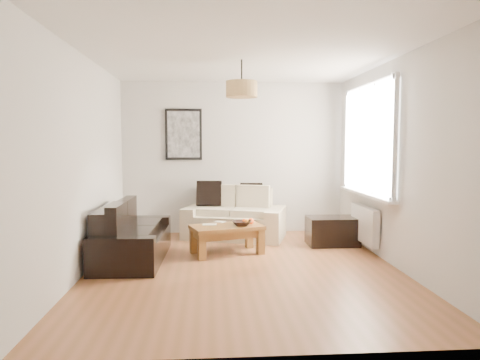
{
  "coord_description": "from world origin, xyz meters",
  "views": [
    {
      "loc": [
        -0.41,
        -5.27,
        1.54
      ],
      "look_at": [
        0.0,
        0.6,
        1.05
      ],
      "focal_mm": 32.54,
      "sensor_mm": 36.0,
      "label": 1
    }
  ],
  "objects": [
    {
      "name": "pendant_shade",
      "position": [
        0.0,
        0.3,
        2.23
      ],
      "size": [
        0.4,
        0.4,
        0.2
      ],
      "primitive_type": "cylinder",
      "color": "tan",
      "rests_on": "ceiling"
    },
    {
      "name": "wall_right",
      "position": [
        1.9,
        0.0,
        1.3
      ],
      "size": [
        0.04,
        4.5,
        2.6
      ],
      "primitive_type": null,
      "color": "silver",
      "rests_on": "floor"
    },
    {
      "name": "cushion_right",
      "position": [
        0.29,
        1.97,
        0.69
      ],
      "size": [
        0.39,
        0.18,
        0.37
      ],
      "primitive_type": "cube",
      "rotation": [
        0.0,
        0.0,
        -0.17
      ],
      "color": "black",
      "rests_on": "loveseat_cream"
    },
    {
      "name": "floor",
      "position": [
        0.0,
        0.0,
        0.0
      ],
      "size": [
        4.5,
        4.5,
        0.0
      ],
      "primitive_type": "plane",
      "color": "brown",
      "rests_on": "ground"
    },
    {
      "name": "ottoman",
      "position": [
        1.45,
        1.16,
        0.21
      ],
      "size": [
        0.75,
        0.49,
        0.43
      ],
      "primitive_type": "cube",
      "rotation": [
        0.0,
        0.0,
        -0.0
      ],
      "color": "black",
      "rests_on": "floor"
    },
    {
      "name": "coffee_table",
      "position": [
        -0.18,
        0.74,
        0.2
      ],
      "size": [
        1.09,
        0.8,
        0.4
      ],
      "primitive_type": null,
      "rotation": [
        0.0,
        0.0,
        0.3
      ],
      "color": "brown",
      "rests_on": "floor"
    },
    {
      "name": "loveseat_cream",
      "position": [
        -0.01,
        1.78,
        0.4
      ],
      "size": [
        1.78,
        1.3,
        0.79
      ],
      "primitive_type": null,
      "rotation": [
        0.0,
        0.0,
        -0.3
      ],
      "color": "beige",
      "rests_on": "floor"
    },
    {
      "name": "wall_back",
      "position": [
        0.0,
        2.25,
        1.3
      ],
      "size": [
        3.8,
        0.04,
        2.6
      ],
      "primitive_type": null,
      "color": "silver",
      "rests_on": "floor"
    },
    {
      "name": "ceiling",
      "position": [
        0.0,
        0.0,
        2.6
      ],
      "size": [
        3.8,
        4.5,
        0.0
      ],
      "primitive_type": null,
      "color": "white",
      "rests_on": "floor"
    },
    {
      "name": "poster",
      "position": [
        -0.85,
        2.22,
        1.7
      ],
      "size": [
        0.62,
        0.04,
        0.87
      ],
      "primitive_type": null,
      "color": "black",
      "rests_on": "wall_back"
    },
    {
      "name": "sofa_leather",
      "position": [
        -1.43,
        0.49,
        0.36
      ],
      "size": [
        0.84,
        1.66,
        0.71
      ],
      "primitive_type": null,
      "rotation": [
        0.0,
        0.0,
        1.54
      ],
      "color": "black",
      "rests_on": "floor"
    },
    {
      "name": "window_bay",
      "position": [
        1.86,
        0.8,
        1.6
      ],
      "size": [
        0.14,
        1.9,
        1.6
      ],
      "primitive_type": null,
      "color": "white",
      "rests_on": "wall_right"
    },
    {
      "name": "papers",
      "position": [
        -0.42,
        0.82,
        0.4
      ],
      "size": [
        0.21,
        0.15,
        0.01
      ],
      "primitive_type": "cube",
      "rotation": [
        0.0,
        0.0,
        -0.05
      ],
      "color": "beige",
      "rests_on": "coffee_table"
    },
    {
      "name": "orange_a",
      "position": [
        0.11,
        0.82,
        0.44
      ],
      "size": [
        0.09,
        0.09,
        0.07
      ],
      "primitive_type": "sphere",
      "rotation": [
        0.0,
        0.0,
        0.35
      ],
      "color": "orange",
      "rests_on": "fruit_bowl"
    },
    {
      "name": "orange_c",
      "position": [
        0.08,
        0.85,
        0.44
      ],
      "size": [
        0.08,
        0.08,
        0.07
      ],
      "primitive_type": "sphere",
      "rotation": [
        0.0,
        0.0,
        -0.2
      ],
      "color": "#E54C13",
      "rests_on": "fruit_bowl"
    },
    {
      "name": "orange_b",
      "position": [
        0.17,
        0.84,
        0.44
      ],
      "size": [
        0.11,
        0.11,
        0.09
      ],
      "primitive_type": "sphere",
      "rotation": [
        0.0,
        0.0,
        -0.22
      ],
      "color": "#EE4B14",
      "rests_on": "fruit_bowl"
    },
    {
      "name": "radiator",
      "position": [
        1.82,
        0.8,
        0.38
      ],
      "size": [
        0.1,
        0.9,
        0.52
      ],
      "primitive_type": "cube",
      "color": "white",
      "rests_on": "wall_right"
    },
    {
      "name": "wall_left",
      "position": [
        -1.9,
        0.0,
        1.3
      ],
      "size": [
        0.04,
        4.5,
        2.6
      ],
      "primitive_type": null,
      "color": "silver",
      "rests_on": "floor"
    },
    {
      "name": "cushion_left",
      "position": [
        -0.42,
        1.97,
        0.71
      ],
      "size": [
        0.43,
        0.18,
        0.41
      ],
      "primitive_type": "cube",
      "rotation": [
        0.0,
        0.0,
        -0.12
      ],
      "color": "black",
      "rests_on": "loveseat_cream"
    },
    {
      "name": "wall_front",
      "position": [
        0.0,
        -2.25,
        1.3
      ],
      "size": [
        3.8,
        0.04,
        2.6
      ],
      "primitive_type": null,
      "color": "silver",
      "rests_on": "floor"
    },
    {
      "name": "fruit_bowl",
      "position": [
        0.04,
        0.71,
        0.43
      ],
      "size": [
        0.31,
        0.31,
        0.07
      ],
      "primitive_type": "imported",
      "rotation": [
        0.0,
        0.0,
        -0.14
      ],
      "color": "black",
      "rests_on": "coffee_table"
    }
  ]
}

